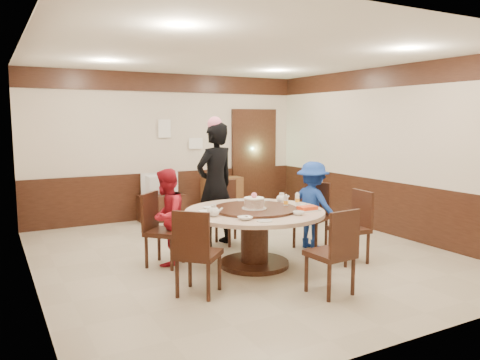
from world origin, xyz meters
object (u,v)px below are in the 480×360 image
person_red (166,217)px  side_cabinet (222,196)px  television (161,184)px  shrimp_platter (307,209)px  tv_stand (161,208)px  banquet_table (255,226)px  person_blue (313,205)px  person_standing (215,184)px  thermos (224,168)px  birthday_cake (254,203)px

person_red → side_cabinet: 3.44m
television → side_cabinet: 1.35m
shrimp_platter → tv_stand: shrimp_platter is taller
banquet_table → side_cabinet: size_ratio=2.28×
person_red → person_blue: 2.22m
shrimp_platter → side_cabinet: shrimp_platter is taller
tv_stand → television: bearing=180.0°
person_blue → shrimp_platter: size_ratio=4.35×
banquet_table → person_standing: person_standing is taller
tv_stand → side_cabinet: side_cabinet is taller
tv_stand → thermos: bearing=1.3°
shrimp_platter → tv_stand: size_ratio=0.35×
banquet_table → television: 3.28m
person_red → shrimp_platter: person_red is taller
side_cabinet → thermos: bearing=0.0°
tv_stand → thermos: (1.36, 0.03, 0.69)m
person_red → birthday_cake: size_ratio=4.03×
birthday_cake → side_cabinet: (1.19, 3.34, -0.48)m
banquet_table → television: bearing=92.7°
tv_stand → banquet_table: bearing=-87.3°
birthday_cake → television: birthday_cake is taller
person_standing → person_red: size_ratio=1.46×
birthday_cake → thermos: thermos is taller
birthday_cake → tv_stand: size_ratio=0.38×
banquet_table → person_red: person_red is taller
banquet_table → person_standing: 1.26m
person_red → tv_stand: 2.80m
television → side_cabinet: bearing=-176.7°
tv_stand → side_cabinet: bearing=1.3°
birthday_cake → television: (-0.12, 3.31, -0.14)m
banquet_table → thermos: 3.53m
television → birthday_cake: bearing=94.1°
person_blue → television: 3.23m
person_red → side_cabinet: person_red is taller
banquet_table → thermos: bearing=69.9°
person_standing → side_cabinet: size_ratio=2.35×
side_cabinet → thermos: thermos is taller
birthday_cake → person_red: bearing=145.2°
side_cabinet → person_blue: bearing=-89.0°
thermos → tv_stand: bearing=-178.7°
person_red → person_blue: bearing=122.8°
person_red → banquet_table: bearing=98.0°
side_cabinet → thermos: (0.05, 0.00, 0.56)m
banquet_table → side_cabinet: banquet_table is taller
birthday_cake → tv_stand: 3.37m
person_blue → side_cabinet: 2.97m
person_red → thermos: 3.48m
person_standing → shrimp_platter: size_ratio=6.27×
shrimp_platter → television: television is taller
shrimp_platter → television: size_ratio=0.41×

